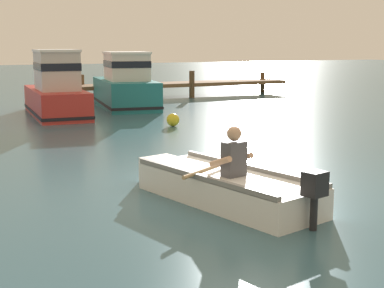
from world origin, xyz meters
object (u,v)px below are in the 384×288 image
(rowboat_with_person, at_px, (223,186))
(mooring_buoy, at_px, (173,120))
(moored_boat_teal, at_px, (125,87))
(moored_boat_red, at_px, (56,92))

(rowboat_with_person, relative_size, mooring_buoy, 9.73)
(mooring_buoy, bearing_deg, moored_boat_teal, 85.83)
(moored_boat_teal, bearing_deg, mooring_buoy, -94.17)
(rowboat_with_person, distance_m, moored_boat_teal, 13.25)
(rowboat_with_person, height_order, moored_boat_teal, moored_boat_teal)
(mooring_buoy, bearing_deg, rowboat_with_person, -108.29)
(moored_boat_red, height_order, mooring_buoy, moored_boat_red)
(mooring_buoy, bearing_deg, moored_boat_red, 122.96)
(moored_boat_red, distance_m, moored_boat_teal, 3.25)
(moored_boat_red, height_order, moored_boat_teal, moored_boat_red)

